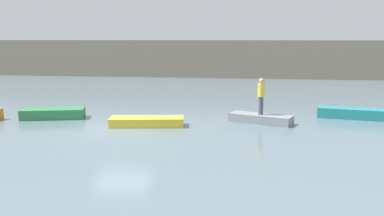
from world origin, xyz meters
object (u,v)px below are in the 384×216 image
rowboat_grey (261,119)px  person_yellow_shirt (261,94)px  rowboat_yellow (147,122)px  rowboat_green (53,114)px  rowboat_teal (356,114)px

rowboat_grey → person_yellow_shirt: person_yellow_shirt is taller
rowboat_yellow → rowboat_grey: bearing=6.9°
rowboat_green → person_yellow_shirt: person_yellow_shirt is taller
rowboat_teal → rowboat_yellow: bearing=-150.4°
rowboat_yellow → person_yellow_shirt: 5.50m
rowboat_grey → person_yellow_shirt: (0.00, 0.00, 1.17)m
rowboat_yellow → rowboat_teal: 10.43m
person_yellow_shirt → rowboat_grey: bearing=0.0°
rowboat_green → person_yellow_shirt: bearing=-12.6°
rowboat_yellow → rowboat_grey: size_ratio=1.13×
rowboat_teal → rowboat_grey: bearing=-148.2°
rowboat_teal → rowboat_green: bearing=-160.5°
rowboat_yellow → rowboat_grey: 5.38m
rowboat_yellow → rowboat_teal: (9.92, 3.22, 0.05)m
rowboat_grey → rowboat_teal: (4.75, 1.75, 0.05)m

